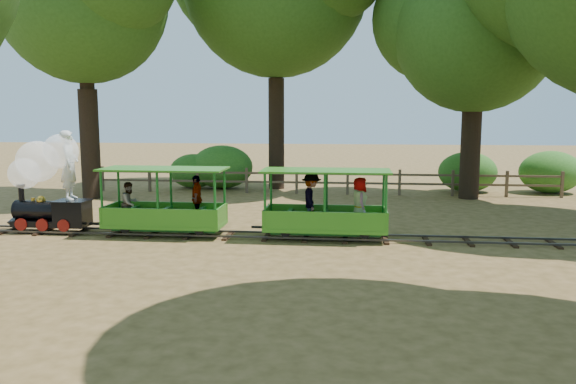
# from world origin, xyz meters

# --- Properties ---
(ground) EXTENTS (90.00, 90.00, 0.00)m
(ground) POSITION_xyz_m (0.00, 0.00, 0.00)
(ground) COLOR #A37946
(ground) RESTS_ON ground
(track) EXTENTS (22.00, 1.00, 0.10)m
(track) POSITION_xyz_m (0.00, 0.00, 0.07)
(track) COLOR #3F3D3A
(track) RESTS_ON ground
(locomotive) EXTENTS (2.31, 1.09, 2.75)m
(locomotive) POSITION_xyz_m (-6.88, 0.08, 1.53)
(locomotive) COLOR black
(locomotive) RESTS_ON ground
(carriage_front) EXTENTS (3.18, 1.30, 1.65)m
(carriage_front) POSITION_xyz_m (-3.64, -0.02, 0.74)
(carriage_front) COLOR #34841C
(carriage_front) RESTS_ON track
(carriage_rear) EXTENTS (3.18, 1.30, 1.65)m
(carriage_rear) POSITION_xyz_m (0.52, 0.02, 0.80)
(carriage_rear) COLOR #34841C
(carriage_rear) RESTS_ON track
(oak_ne) EXTENTS (7.33, 6.45, 9.03)m
(oak_ne) POSITION_xyz_m (5.47, 7.58, 6.39)
(oak_ne) COLOR #2D2116
(oak_ne) RESTS_ON ground
(fence) EXTENTS (18.10, 0.10, 1.00)m
(fence) POSITION_xyz_m (0.00, 8.00, 0.58)
(fence) COLOR brown
(fence) RESTS_ON ground
(shrub_west) EXTENTS (2.09, 1.61, 1.45)m
(shrub_west) POSITION_xyz_m (-5.51, 9.30, 0.72)
(shrub_west) COLOR #2D6B1E
(shrub_west) RESTS_ON ground
(shrub_mid_w) EXTENTS (2.63, 2.02, 1.82)m
(shrub_mid_w) POSITION_xyz_m (-4.30, 9.30, 0.91)
(shrub_mid_w) COLOR #2D6B1E
(shrub_mid_w) RESTS_ON ground
(shrub_mid_e) EXTENTS (2.34, 1.80, 1.62)m
(shrub_mid_e) POSITION_xyz_m (5.80, 9.30, 0.81)
(shrub_mid_e) COLOR #2D6B1E
(shrub_mid_e) RESTS_ON ground
(shrub_east) EXTENTS (2.43, 1.87, 1.68)m
(shrub_east) POSITION_xyz_m (9.00, 9.30, 0.84)
(shrub_east) COLOR #2D6B1E
(shrub_east) RESTS_ON ground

